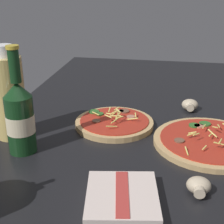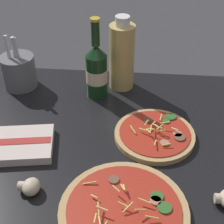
# 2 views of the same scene
# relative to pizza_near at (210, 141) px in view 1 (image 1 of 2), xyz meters

# --- Properties ---
(counter_slab) EXTENTS (1.60, 0.90, 0.03)m
(counter_slab) POSITION_rel_pizza_near_xyz_m (0.09, 0.16, -0.02)
(counter_slab) COLOR black
(counter_slab) RESTS_ON ground
(pizza_near) EXTENTS (0.29, 0.29, 0.04)m
(pizza_near) POSITION_rel_pizza_near_xyz_m (0.00, 0.00, 0.00)
(pizza_near) COLOR tan
(pizza_near) RESTS_ON counter_slab
(pizza_far) EXTENTS (0.23, 0.23, 0.05)m
(pizza_far) POSITION_rel_pizza_near_xyz_m (0.07, 0.26, 0.00)
(pizza_far) COLOR tan
(pizza_far) RESTS_ON counter_slab
(beer_bottle) EXTENTS (0.07, 0.07, 0.26)m
(beer_bottle) POSITION_rel_pizza_near_xyz_m (-0.12, 0.46, 0.09)
(beer_bottle) COLOR #143819
(beer_bottle) RESTS_ON counter_slab
(oil_bottle) EXTENTS (0.08, 0.08, 0.25)m
(oil_bottle) POSITION_rel_pizza_near_xyz_m (-0.04, 0.52, 0.11)
(oil_bottle) COLOR #D6B766
(oil_bottle) RESTS_ON counter_slab
(mushroom_left) EXTENTS (0.05, 0.05, 0.04)m
(mushroom_left) POSITION_rel_pizza_near_xyz_m (0.23, 0.04, 0.01)
(mushroom_left) COLOR beige
(mushroom_left) RESTS_ON counter_slab
(mushroom_right) EXTENTS (0.05, 0.05, 0.03)m
(mushroom_right) POSITION_rel_pizza_near_xyz_m (-0.22, 0.04, 0.01)
(mushroom_right) COLOR beige
(mushroom_right) RESTS_ON counter_slab
(dish_towel) EXTENTS (0.18, 0.16, 0.03)m
(dish_towel) POSITION_rel_pizza_near_xyz_m (-0.28, 0.19, 0.00)
(dish_towel) COLOR beige
(dish_towel) RESTS_ON counter_slab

